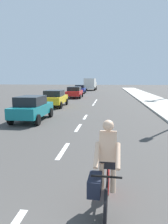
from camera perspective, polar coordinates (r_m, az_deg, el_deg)
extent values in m
plane|color=#423F3D|center=(20.77, 2.47, 1.81)|extent=(160.00, 160.00, 0.00)
cube|color=#B2ADA3|center=(23.29, 20.21, 2.22)|extent=(3.60, 80.00, 0.14)
cube|color=white|center=(7.76, -5.76, -10.55)|extent=(0.16, 1.80, 0.01)
cube|color=white|center=(11.24, -1.59, -4.33)|extent=(0.16, 1.80, 0.01)
cube|color=white|center=(14.39, 0.36, -1.38)|extent=(0.16, 1.80, 0.01)
cube|color=white|center=(21.53, 2.63, 2.08)|extent=(0.16, 1.80, 0.01)
cube|color=white|center=(23.81, 3.07, 2.74)|extent=(0.16, 1.80, 0.01)
cube|color=white|center=(25.97, 3.41, 3.26)|extent=(0.16, 1.80, 0.01)
cylinder|color=black|center=(4.09, 5.97, -24.73)|extent=(0.07, 0.66, 0.66)
cylinder|color=red|center=(4.99, 6.64, -18.05)|extent=(0.07, 0.66, 0.66)
cube|color=black|center=(4.44, 6.38, -19.05)|extent=(0.07, 0.95, 0.04)
cylinder|color=black|center=(4.53, 6.56, -15.12)|extent=(0.03, 0.03, 0.48)
cube|color=black|center=(3.88, 6.17, -17.31)|extent=(0.56, 0.05, 0.03)
cube|color=beige|center=(4.21, 6.62, -9.26)|extent=(0.35, 0.33, 0.63)
sphere|color=beige|center=(4.04, 6.69, -3.72)|extent=(0.22, 0.22, 0.22)
cube|color=black|center=(4.38, 6.57, -13.15)|extent=(0.33, 0.23, 0.28)
cube|color=black|center=(4.15, 3.00, -19.31)|extent=(0.26, 0.53, 0.32)
cylinder|color=beige|center=(4.46, 8.07, -17.26)|extent=(0.12, 0.32, 0.62)
cylinder|color=beige|center=(4.46, 4.85, -17.15)|extent=(0.12, 0.20, 0.63)
cylinder|color=beige|center=(4.00, 9.36, -11.87)|extent=(0.11, 0.49, 0.41)
cylinder|color=beige|center=(4.01, 3.52, -11.68)|extent=(0.11, 0.49, 0.41)
cube|color=#14727A|center=(13.46, -14.07, 0.59)|extent=(1.65, 3.89, 0.64)
cube|color=black|center=(13.21, -14.47, 3.04)|extent=(1.45, 2.03, 0.56)
cylinder|color=black|center=(15.03, -15.14, -0.02)|extent=(0.18, 0.64, 0.64)
cylinder|color=black|center=(14.50, -9.15, -0.14)|extent=(0.18, 0.64, 0.64)
cylinder|color=black|center=(12.65, -19.60, -1.89)|extent=(0.18, 0.64, 0.64)
cylinder|color=black|center=(12.02, -12.60, -2.13)|extent=(0.18, 0.64, 0.64)
cube|color=gold|center=(20.10, -8.01, 3.47)|extent=(1.85, 4.23, 0.64)
cube|color=black|center=(19.85, -8.19, 5.14)|extent=(1.60, 2.21, 0.56)
cylinder|color=black|center=(21.73, -9.35, 2.87)|extent=(0.19, 0.64, 0.64)
cylinder|color=black|center=(21.34, -4.78, 2.85)|extent=(0.19, 0.64, 0.64)
cylinder|color=black|center=(19.01, -11.58, 1.94)|extent=(0.19, 0.64, 0.64)
cylinder|color=black|center=(18.56, -6.39, 1.90)|extent=(0.19, 0.64, 0.64)
cube|color=red|center=(29.39, -2.62, 5.27)|extent=(2.02, 4.58, 0.64)
cube|color=black|center=(29.13, -2.69, 6.42)|extent=(1.73, 2.40, 0.56)
cylinder|color=black|center=(31.08, -3.95, 4.78)|extent=(0.20, 0.64, 0.64)
cylinder|color=black|center=(30.82, -0.44, 4.77)|extent=(0.20, 0.64, 0.64)
cylinder|color=black|center=(28.05, -5.00, 4.32)|extent=(0.20, 0.64, 0.64)
cylinder|color=black|center=(27.77, -1.12, 4.30)|extent=(0.20, 0.64, 0.64)
cube|color=#1E389E|center=(38.61, -1.06, 6.17)|extent=(1.91, 4.32, 0.64)
cube|color=black|center=(38.37, -1.10, 7.05)|extent=(1.64, 2.26, 0.56)
cylinder|color=black|center=(40.17, -2.10, 5.75)|extent=(0.20, 0.64, 0.64)
cylinder|color=black|center=(39.98, 0.46, 5.74)|extent=(0.20, 0.64, 0.64)
cylinder|color=black|center=(37.30, -2.68, 5.49)|extent=(0.20, 0.64, 0.64)
cylinder|color=black|center=(37.09, 0.07, 5.48)|extent=(0.20, 0.64, 0.64)
cube|color=beige|center=(51.91, 2.06, 7.46)|extent=(2.45, 2.39, 1.40)
cube|color=silver|center=(48.93, 1.67, 7.89)|extent=(2.49, 4.21, 2.30)
cylinder|color=black|center=(51.95, 0.71, 6.63)|extent=(0.30, 0.91, 0.90)
cylinder|color=black|center=(51.69, 3.37, 6.61)|extent=(0.30, 0.91, 0.90)
cylinder|color=black|center=(48.09, 0.09, 6.45)|extent=(0.30, 0.91, 0.90)
cylinder|color=black|center=(47.81, 2.95, 6.42)|extent=(0.30, 0.91, 0.90)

